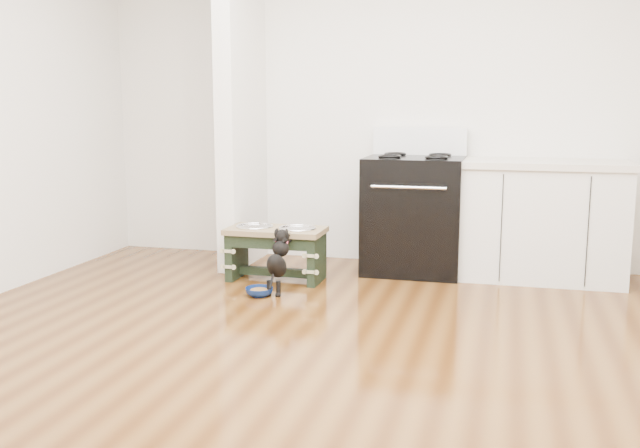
{
  "coord_description": "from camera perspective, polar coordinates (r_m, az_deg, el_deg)",
  "views": [
    {
      "loc": [
        0.97,
        -3.44,
        1.34
      ],
      "look_at": [
        -0.29,
        1.27,
        0.51
      ],
      "focal_mm": 40.0,
      "sensor_mm": 36.0,
      "label": 1
    }
  ],
  "objects": [
    {
      "name": "partition_wall",
      "position": [
        5.94,
        -6.3,
        9.71
      ],
      "size": [
        0.15,
        0.8,
        2.7
      ],
      "primitive_type": "cube",
      "color": "silver",
      "rests_on": "ground"
    },
    {
      "name": "dog_feeder",
      "position": [
        5.43,
        -3.56,
        -1.53
      ],
      "size": [
        0.74,
        0.39,
        0.42
      ],
      "color": "black",
      "rests_on": "ground"
    },
    {
      "name": "cabinet_run",
      "position": [
        5.7,
        17.37,
        0.27
      ],
      "size": [
        1.24,
        0.64,
        0.91
      ],
      "color": "silver",
      "rests_on": "ground"
    },
    {
      "name": "floor_bowl",
      "position": [
        5.04,
        -4.88,
        -5.42
      ],
      "size": [
        0.21,
        0.21,
        0.06
      ],
      "rotation": [
        0.0,
        0.0,
        0.1
      ],
      "color": "#0B1E51",
      "rests_on": "ground"
    },
    {
      "name": "puppy",
      "position": [
        5.08,
        -3.36,
        -2.79
      ],
      "size": [
        0.13,
        0.38,
        0.45
      ],
      "color": "black",
      "rests_on": "ground"
    },
    {
      "name": "ground",
      "position": [
        3.82,
        -0.74,
        -10.85
      ],
      "size": [
        5.0,
        5.0,
        0.0
      ],
      "primitive_type": "plane",
      "color": "#46250C",
      "rests_on": "ground"
    },
    {
      "name": "oven_range",
      "position": [
        5.71,
        7.53,
        0.91
      ],
      "size": [
        0.76,
        0.69,
        1.14
      ],
      "color": "black",
      "rests_on": "ground"
    },
    {
      "name": "room_shell",
      "position": [
        3.59,
        -0.8,
        14.16
      ],
      "size": [
        5.0,
        5.0,
        5.0
      ],
      "color": "silver",
      "rests_on": "ground"
    }
  ]
}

